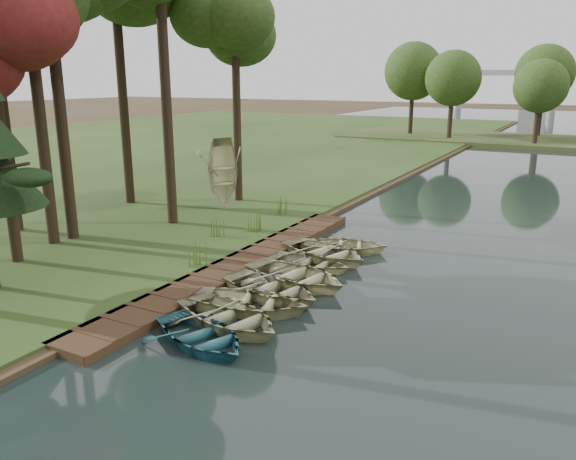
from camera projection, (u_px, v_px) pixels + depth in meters
The scene contains 18 objects.
ground at pixel (278, 275), 19.98m from camera, with size 300.00×300.00×0.00m, color #3D2F1D.
boardwalk at pixel (241, 265), 20.68m from camera, with size 1.60×16.00×0.30m, color #382515.
far_trees at pixel (553, 82), 58.51m from camera, with size 45.60×5.60×8.80m.
building_b at pixel (540, 81), 143.59m from camera, with size 8.00×8.00×12.00m, color #A5A5A0.
rowboat_0 at pixel (201, 333), 14.60m from camera, with size 2.34×3.27×0.68m, color #27606C.
rowboat_1 at pixel (229, 314), 15.68m from camera, with size 2.62×3.67×0.76m, color tan.
rowboat_2 at pixel (250, 300), 16.69m from camera, with size 2.60×3.64×0.75m, color tan.
rowboat_3 at pixel (271, 286), 17.78m from camera, with size 2.60×3.65×0.76m, color tan.
rowboat_4 at pixel (296, 273), 18.88m from camera, with size 2.76×3.86×0.80m, color tan.
rowboat_5 at pixel (309, 260), 20.43m from camera, with size 2.24×3.14×0.65m, color tan.
rowboat_6 at pixel (324, 250), 21.49m from camera, with size 2.73×3.82×0.79m, color tan.
rowboat_7 at pixel (345, 244), 22.45m from camera, with size 2.40×3.37×0.70m, color tan.
stored_rowboat at pixel (223, 201), 28.90m from camera, with size 2.59×3.62×0.75m, color tan.
tree_6 at pixel (235, 23), 28.61m from camera, with size 3.96×3.96×11.04m.
reeds_0 at pixel (198, 251), 19.96m from camera, with size 0.60×0.60×1.13m, color #3F661E.
reeds_1 at pixel (217, 224), 23.77m from camera, with size 0.60×0.60×1.01m, color #3F661E.
reeds_2 at pixel (254, 220), 24.46m from camera, with size 0.60×0.60×1.02m, color #3F661E.
reeds_3 at pixel (280, 205), 27.56m from camera, with size 0.60×0.60×0.97m, color #3F661E.
Camera 1 is at (9.33, -16.39, 6.79)m, focal length 35.00 mm.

